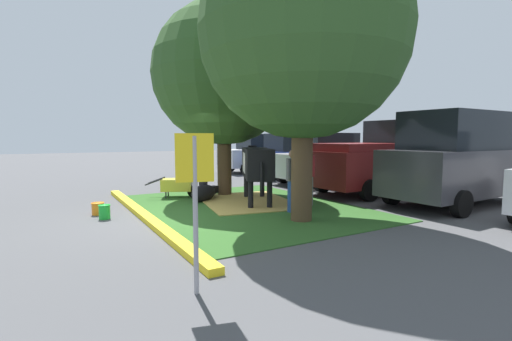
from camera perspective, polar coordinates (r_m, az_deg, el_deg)
The scene contains 20 objects.
ground_plane at distance 8.50m, azimuth -12.42°, elevation -7.41°, with size 80.00×80.00×0.00m, color #4C4C4F.
grass_island at distance 9.66m, azimuth -1.48°, elevation -5.70°, with size 6.90×5.07×0.02m, color #2D5B23.
curb_yellow at distance 8.71m, azimuth -17.26°, elevation -6.82°, with size 8.10×0.24×0.12m, color yellow.
hay_bedding at distance 10.29m, azimuth -1.45°, elevation -4.93°, with size 3.20×2.40×0.04m, color tan.
shade_tree_left at distance 11.60m, azimuth -5.13°, elevation 14.90°, with size 4.39×4.39×6.00m.
shade_tree_right at distance 8.22m, azimuth 7.50°, elevation 20.56°, with size 4.47×4.47×6.27m.
cow_holstein at distance 10.17m, azimuth 0.09°, elevation 1.19°, with size 2.97×1.71×1.58m.
calf_lying at distance 10.58m, azimuth -8.21°, elevation -3.54°, with size 1.05×1.23×0.48m.
person_handler at distance 9.79m, azimuth 8.29°, elevation -0.69°, with size 0.34×0.45×1.57m.
person_visitor_near at distance 11.03m, azimuth -8.37°, elevation 0.26°, with size 0.38×0.42×1.67m.
person_visitor_far at distance 8.86m, azimuth 5.85°, elevation -1.37°, with size 0.34×0.49×1.55m.
wheelbarrow at distance 11.31m, azimuth -12.28°, elevation -2.27°, with size 1.08×1.56×0.63m.
parking_sign at distance 4.22m, azimuth -9.63°, elevation -1.75°, with size 0.15×0.44×1.89m.
bucket_orange at distance 9.46m, azimuth -23.72°, elevation -5.49°, with size 0.30×0.30×0.29m.
bucket_green at distance 8.91m, azimuth -22.83°, elevation -6.00°, with size 0.27×0.27×0.33m.
sedan_red at distance 19.33m, azimuth 0.81°, elevation 2.71°, with size 2.09×4.43×2.02m.
sedan_blue at distance 17.06m, azimuth 5.76°, elevation 2.34°, with size 2.09×4.43×2.02m.
sedan_silver at distance 14.75m, azimuth 10.91°, elevation 1.82°, with size 2.09×4.43×2.02m.
pickup_truck_maroon at distance 12.92m, azimuth 19.64°, elevation 1.71°, with size 2.30×5.44×2.42m.
suv_dark_grey at distance 11.26m, azimuth 29.38°, elevation 1.65°, with size 2.19×4.64×2.52m.
Camera 1 is at (7.91, -2.52, 1.85)m, focal length 25.31 mm.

